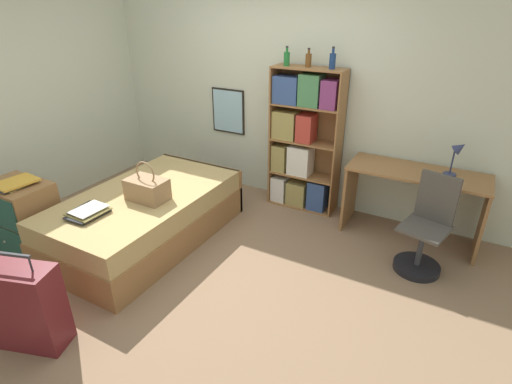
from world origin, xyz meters
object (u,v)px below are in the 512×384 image
object	(u,v)px
bottle_green	(287,58)
bottle_clear	(332,60)
book_stack_on_bed	(88,212)
magazine_pile_on_dresser	(16,183)
bookcase	(301,142)
handbag	(147,189)
suitcase	(27,307)
dresser	(23,216)
desk_lamp	(458,153)
bottle_brown	(308,60)
desk	(414,191)
desk_chair	(424,240)
bed	(147,216)

from	to	relation	value
bottle_green	bottle_clear	xyz separation A→B (m)	(0.51, 0.03, 0.01)
book_stack_on_bed	magazine_pile_on_dresser	world-z (taller)	magazine_pile_on_dresser
bookcase	bottle_green	distance (m)	0.95
magazine_pile_on_dresser	bookcase	world-z (taller)	bookcase
handbag	bottle_clear	world-z (taller)	bottle_clear
suitcase	magazine_pile_on_dresser	bearing A→B (deg)	146.59
suitcase	dresser	bearing A→B (deg)	147.57
magazine_pile_on_dresser	desk_lamp	distance (m)	4.24
handbag	bottle_brown	size ratio (longest dim) A/B	2.05
handbag	desk	size ratio (longest dim) A/B	0.29
handbag	book_stack_on_bed	distance (m)	0.57
suitcase	bottle_green	xyz separation A→B (m)	(0.61, 2.97, 1.41)
bookcase	bottle_green	size ratio (longest dim) A/B	8.13
magazine_pile_on_dresser	desk_lamp	bearing A→B (deg)	30.61
handbag	desk_lamp	world-z (taller)	desk_lamp
book_stack_on_bed	magazine_pile_on_dresser	size ratio (longest dim) A/B	0.96
dresser	bottle_brown	xyz separation A→B (m)	(2.08, 2.22, 1.38)
suitcase	bottle_brown	size ratio (longest dim) A/B	4.09
bottle_green	handbag	bearing A→B (deg)	-115.66
bottle_clear	desk_chair	size ratio (longest dim) A/B	0.24
desk_chair	bottle_brown	bearing A→B (deg)	156.58
bottle_brown	desk_chair	world-z (taller)	bottle_brown
desk	bookcase	bearing A→B (deg)	174.93
bookcase	desk_chair	world-z (taller)	bookcase
bookcase	desk_chair	size ratio (longest dim) A/B	1.79
bottle_clear	desk_chair	distance (m)	2.00
desk_lamp	book_stack_on_bed	bearing A→B (deg)	-144.76
bed	bottle_brown	xyz separation A→B (m)	(1.12, 1.49, 1.47)
book_stack_on_bed	dresser	size ratio (longest dim) A/B	0.51
suitcase	bottle_clear	xyz separation A→B (m)	(1.12, 3.00, 1.41)
bed	book_stack_on_bed	size ratio (longest dim) A/B	5.59
suitcase	magazine_pile_on_dresser	xyz separation A→B (m)	(-1.18, 0.78, 0.40)
desk_chair	bookcase	bearing A→B (deg)	157.22
dresser	bed	bearing A→B (deg)	37.13
bed	book_stack_on_bed	distance (m)	0.68
bed	bottle_clear	distance (m)	2.52
bottle_brown	bottle_clear	distance (m)	0.27
bottle_green	suitcase	bearing A→B (deg)	-101.63
bottle_green	bookcase	bearing A→B (deg)	7.55
magazine_pile_on_dresser	desk_lamp	size ratio (longest dim) A/B	1.03
desk_lamp	desk_chair	bearing A→B (deg)	-100.21
dresser	magazine_pile_on_dresser	bearing A→B (deg)	-4.66
book_stack_on_bed	desk	size ratio (longest dim) A/B	0.27
suitcase	desk	distance (m)	3.60
desk_chair	handbag	bearing A→B (deg)	-159.50
bed	suitcase	world-z (taller)	suitcase
desk	desk_chair	size ratio (longest dim) A/B	1.47
dresser	desk_chair	world-z (taller)	desk_chair
desk	magazine_pile_on_dresser	bearing A→B (deg)	-147.73
suitcase	bottle_green	bearing A→B (deg)	78.37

